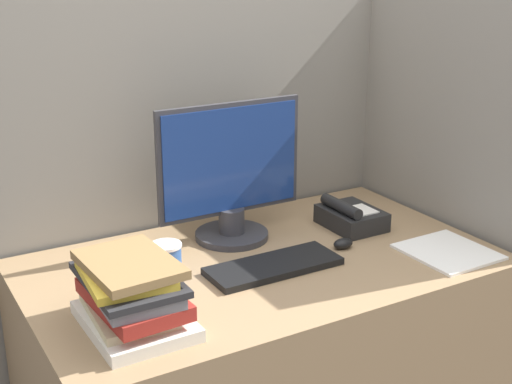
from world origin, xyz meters
name	(u,v)px	position (x,y,z in m)	size (l,w,h in m)	color
cubicle_panel_rear	(197,214)	(0.00, 0.83, 0.73)	(1.75, 0.04, 1.47)	gray
cubicle_panel_right	(437,213)	(0.71, 0.42, 0.73)	(0.04, 0.85, 1.47)	gray
desk	(262,370)	(0.00, 0.39, 0.37)	(1.35, 0.79, 0.73)	#937551
monitor	(231,180)	(0.01, 0.59, 0.92)	(0.48, 0.23, 0.43)	#333338
keyboard	(272,266)	(0.00, 0.33, 0.74)	(0.39, 0.15, 0.02)	black
mouse	(343,244)	(0.26, 0.35, 0.75)	(0.06, 0.04, 0.03)	black
coffee_cup	(167,261)	(-0.28, 0.43, 0.78)	(0.09, 0.09, 0.10)	#335999
book_stack	(131,295)	(-0.46, 0.22, 0.81)	(0.23, 0.31, 0.17)	silver
desk_telephone	(351,217)	(0.38, 0.48, 0.77)	(0.16, 0.20, 0.10)	black
paper_pile	(448,252)	(0.51, 0.16, 0.74)	(0.24, 0.25, 0.01)	white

